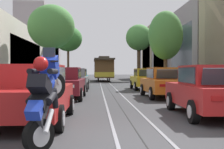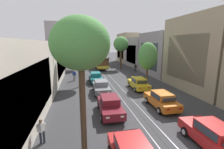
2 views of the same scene
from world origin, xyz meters
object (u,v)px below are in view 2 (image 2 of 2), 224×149
at_px(street_tree_kerb_left_near, 81,45).
at_px(street_tree_kerb_right_mid, 121,44).
at_px(cable_car_trolley, 101,62).
at_px(parked_car_maroon_second_left, 110,105).
at_px(pedestrian_crossing_far, 42,130).
at_px(pedestrian_on_right_pavement, 136,67).
at_px(street_tree_kerb_left_second, 81,50).
at_px(parked_car_yellow_mid_right, 138,83).
at_px(parked_car_grey_mid_left, 101,87).
at_px(street_tree_kerb_left_mid, 79,44).
at_px(parked_car_red_near_right, 213,136).
at_px(pedestrian_on_left_pavement, 74,75).
at_px(parked_car_orange_second_right, 161,100).
at_px(street_tree_kerb_right_second, 148,56).
at_px(parked_car_teal_fourth_left, 96,77).

relative_size(street_tree_kerb_left_near, street_tree_kerb_right_mid, 0.98).
xyz_separation_m(street_tree_kerb_left_near, cable_car_trolley, (4.92, 29.05, -4.41)).
relative_size(parked_car_maroon_second_left, pedestrian_crossing_far, 2.72).
relative_size(street_tree_kerb_left_near, pedestrian_on_right_pavement, 4.61).
height_order(street_tree_kerb_left_second, cable_car_trolley, street_tree_kerb_left_second).
bearing_deg(parked_car_yellow_mid_right, parked_car_grey_mid_left, -172.54).
relative_size(street_tree_kerb_left_second, pedestrian_crossing_far, 4.36).
bearing_deg(pedestrian_crossing_far, street_tree_kerb_left_second, 78.53).
relative_size(street_tree_kerb_left_second, street_tree_kerb_left_mid, 0.91).
relative_size(parked_car_grey_mid_left, street_tree_kerb_right_mid, 0.57).
bearing_deg(parked_car_red_near_right, pedestrian_on_left_pavement, 113.85).
xyz_separation_m(parked_car_maroon_second_left, parked_car_orange_second_right, (5.14, 0.34, 0.00)).
bearing_deg(street_tree_kerb_right_second, pedestrian_crossing_far, -135.99).
bearing_deg(parked_car_grey_mid_left, pedestrian_on_left_pavement, 115.00).
distance_m(parked_car_red_near_right, pedestrian_on_right_pavement, 25.78).
bearing_deg(pedestrian_on_left_pavement, parked_car_yellow_mid_right, -38.00).
distance_m(parked_car_maroon_second_left, pedestrian_crossing_far, 5.90).
relative_size(pedestrian_on_left_pavement, pedestrian_on_right_pavement, 1.04).
bearing_deg(parked_car_grey_mid_left, parked_car_orange_second_right, -48.47).
xyz_separation_m(parked_car_teal_fourth_left, street_tree_kerb_left_second, (-2.19, -1.64, 4.35)).
height_order(parked_car_maroon_second_left, street_tree_kerb_left_second, street_tree_kerb_left_second).
height_order(parked_car_orange_second_right, pedestrian_on_left_pavement, pedestrian_on_left_pavement).
bearing_deg(street_tree_kerb_left_near, parked_car_grey_mid_left, 77.05).
height_order(parked_car_orange_second_right, parked_car_yellow_mid_right, same).
relative_size(street_tree_kerb_left_mid, pedestrian_on_right_pavement, 4.71).
bearing_deg(parked_car_grey_mid_left, street_tree_kerb_left_second, 119.81).
distance_m(street_tree_kerb_left_mid, cable_car_trolley, 6.73).
bearing_deg(cable_car_trolley, parked_car_red_near_right, -85.15).
bearing_deg(pedestrian_on_left_pavement, street_tree_kerb_left_near, -86.66).
relative_size(parked_car_yellow_mid_right, street_tree_kerb_right_mid, 0.56).
height_order(parked_car_yellow_mid_right, pedestrian_on_left_pavement, pedestrian_on_left_pavement).
relative_size(cable_car_trolley, pedestrian_on_left_pavement, 5.37).
height_order(parked_car_grey_mid_left, street_tree_kerb_right_second, street_tree_kerb_right_second).
bearing_deg(parked_car_orange_second_right, parked_car_maroon_second_left, -176.16).
distance_m(street_tree_kerb_right_mid, pedestrian_on_left_pavement, 16.00).
distance_m(parked_car_teal_fourth_left, parked_car_yellow_mid_right, 7.27).
relative_size(street_tree_kerb_right_second, pedestrian_on_left_pavement, 3.69).
relative_size(street_tree_kerb_left_near, street_tree_kerb_right_second, 1.20).
bearing_deg(street_tree_kerb_right_second, parked_car_yellow_mid_right, -138.07).
relative_size(cable_car_trolley, pedestrian_crossing_far, 5.68).
height_order(parked_car_orange_second_right, pedestrian_on_right_pavement, pedestrian_on_right_pavement).
height_order(pedestrian_on_left_pavement, pedestrian_on_right_pavement, pedestrian_on_left_pavement).
bearing_deg(pedestrian_crossing_far, parked_car_red_near_right, -14.26).
bearing_deg(parked_car_red_near_right, street_tree_kerb_right_mid, 85.66).
bearing_deg(parked_car_grey_mid_left, street_tree_kerb_left_near, -102.95).
distance_m(street_tree_kerb_left_near, pedestrian_crossing_far, 5.90).
distance_m(street_tree_kerb_left_second, pedestrian_on_right_pavement, 15.73).
xyz_separation_m(parked_car_orange_second_right, cable_car_trolley, (-2.60, 24.21, 0.86)).
relative_size(parked_car_maroon_second_left, pedestrian_on_left_pavement, 2.57).
xyz_separation_m(street_tree_kerb_left_mid, street_tree_kerb_right_second, (9.65, -17.67, -1.63)).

